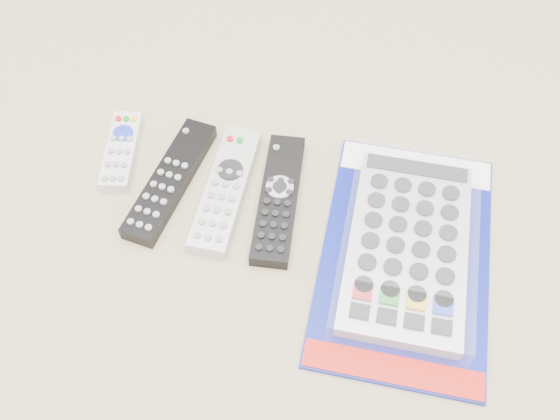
% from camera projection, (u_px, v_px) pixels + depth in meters
% --- Properties ---
extents(remote_small_grey, '(0.06, 0.13, 0.02)m').
position_uv_depth(remote_small_grey, '(121.00, 151.00, 0.85)').
color(remote_small_grey, silver).
rests_on(remote_small_grey, ground).
extents(remote_slim_black, '(0.07, 0.20, 0.02)m').
position_uv_depth(remote_slim_black, '(170.00, 180.00, 0.82)').
color(remote_slim_black, black).
rests_on(remote_slim_black, ground).
extents(remote_silver_dvd, '(0.05, 0.20, 0.02)m').
position_uv_depth(remote_silver_dvd, '(226.00, 189.00, 0.81)').
color(remote_silver_dvd, '#B5B5BA').
rests_on(remote_silver_dvd, ground).
extents(remote_large_black, '(0.06, 0.20, 0.02)m').
position_uv_depth(remote_large_black, '(279.00, 199.00, 0.80)').
color(remote_large_black, black).
rests_on(remote_large_black, ground).
extents(jumbo_remote_packaged, '(0.20, 0.33, 0.04)m').
position_uv_depth(jumbo_remote_packaged, '(408.00, 245.00, 0.75)').
color(jumbo_remote_packaged, navy).
rests_on(jumbo_remote_packaged, ground).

